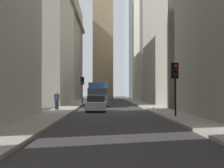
{
  "coord_description": "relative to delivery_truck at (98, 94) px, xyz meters",
  "views": [
    {
      "loc": [
        -28.46,
        0.64,
        1.86
      ],
      "look_at": [
        11.02,
        -0.37,
        2.77
      ],
      "focal_mm": 47.28,
      "sensor_mm": 36.0,
      "label": 1
    }
  ],
  "objects": [
    {
      "name": "sedan_silver",
      "position": [
        -8.66,
        -0.0,
        -0.8
      ],
      "size": [
        4.3,
        1.78,
        1.42
      ],
      "color": "#B7BABF",
      "rests_on": "ground_plane"
    },
    {
      "name": "traffic_light_foreground",
      "position": [
        -15.66,
        -5.59,
        1.36
      ],
      "size": [
        0.43,
        0.52,
        3.66
      ],
      "color": "black",
      "rests_on": "sidewalk_left"
    },
    {
      "name": "discarded_bottle",
      "position": [
        -8.48,
        -5.26,
        -1.21
      ],
      "size": [
        0.07,
        0.07,
        0.27
      ],
      "color": "brown",
      "rests_on": "sidewalk_left"
    },
    {
      "name": "church_spire",
      "position": [
        27.67,
        -0.43,
        19.07
      ],
      "size": [
        4.74,
        4.74,
        39.28
      ],
      "color": "#9E8966",
      "rests_on": "ground_plane"
    },
    {
      "name": "traffic_light_midblock",
      "position": [
        6.5,
        2.41,
        1.4
      ],
      "size": [
        0.43,
        0.52,
        3.71
      ],
      "color": "black",
      "rests_on": "sidewalk_right"
    },
    {
      "name": "building_right_midfar",
      "position": [
        4.86,
        9.19,
        7.9
      ],
      "size": [
        15.19,
        10.5,
        18.69
      ],
      "color": "beige",
      "rests_on": "ground_plane"
    },
    {
      "name": "building_left_far",
      "position": [
        23.34,
        -11.99,
        13.52
      ],
      "size": [
        13.7,
        10.5,
        29.94
      ],
      "color": "beige",
      "rests_on": "ground_plane"
    },
    {
      "name": "pedestrian",
      "position": [
        -8.54,
        3.6,
        -0.39
      ],
      "size": [
        0.26,
        0.44,
        1.71
      ],
      "color": "black",
      "rests_on": "sidewalk_right"
    },
    {
      "name": "delivery_truck",
      "position": [
        0.0,
        0.0,
        0.0
      ],
      "size": [
        6.46,
        2.25,
        2.84
      ],
      "color": "#285699",
      "rests_on": "ground_plane"
    },
    {
      "name": "ground_plane",
      "position": [
        -7.1,
        -1.4,
        -1.46
      ],
      "size": [
        135.0,
        135.0,
        0.0
      ],
      "primitive_type": "plane",
      "color": "#302D30"
    },
    {
      "name": "sidewalk_left",
      "position": [
        -7.1,
        -5.9,
        -1.39
      ],
      "size": [
        90.0,
        2.2,
        0.14
      ],
      "primitive_type": "cube",
      "color": "gray",
      "rests_on": "ground_plane"
    },
    {
      "name": "building_right_far",
      "position": [
        21.9,
        9.19,
        8.02
      ],
      "size": [
        18.17,
        10.5,
        18.93
      ],
      "color": "gray",
      "rests_on": "ground_plane"
    },
    {
      "name": "sidewalk_right",
      "position": [
        -7.1,
        3.1,
        -1.39
      ],
      "size": [
        90.0,
        2.2,
        0.14
      ],
      "primitive_type": "cube",
      "color": "gray",
      "rests_on": "ground_plane"
    }
  ]
}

